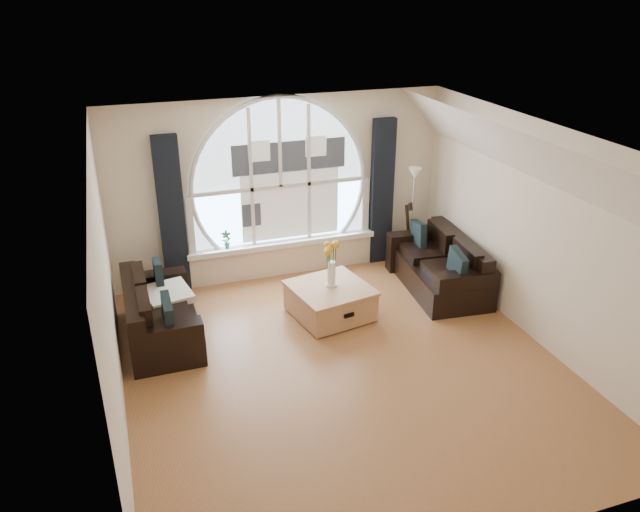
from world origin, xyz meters
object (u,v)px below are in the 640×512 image
Objects in this scene: coffee_chest at (330,300)px; sofa_right at (439,264)px; guitar at (406,232)px; potted_plant at (226,240)px; vase_flowers at (332,259)px; floor_lamp at (412,218)px; sofa_left at (161,310)px.

sofa_right is at bearing -2.81° from coffee_chest.
guitar is 2.80m from potted_plant.
sofa_right reaches higher than coffee_chest.
sofa_right is 2.49× the size of vase_flowers.
sofa_right is 3.12m from potted_plant.
vase_flowers is 2.56× the size of potted_plant.
floor_lamp reaches higher than sofa_right.
sofa_right is at bearing 7.19° from vase_flowers.
floor_lamp is at bearing 32.18° from vase_flowers.
potted_plant is (-1.12, 1.43, -0.14)m from vase_flowers.
potted_plant is (-2.83, 0.36, -0.11)m from floor_lamp.
guitar is at bearing 24.62° from coffee_chest.
sofa_right is at bearing 0.82° from sofa_left.
vase_flowers is 1.82m from potted_plant.
floor_lamp is (3.93, 0.94, 0.40)m from sofa_left.
floor_lamp reaches higher than potted_plant.
sofa_left is at bearing 176.63° from vase_flowers.
guitar is at bearing 113.53° from floor_lamp.
vase_flowers reaches higher than sofa_left.
sofa_left reaches higher than coffee_chest.
vase_flowers is at bearing -147.82° from floor_lamp.
potted_plant is (-2.78, 0.26, 0.16)m from guitar.
floor_lamp reaches higher than coffee_chest.
potted_plant is at bearing 128.26° from vase_flowers.
coffee_chest is at bearing -147.51° from floor_lamp.
floor_lamp is at bearing -7.16° from potted_plant.
coffee_chest is (2.20, -0.16, -0.16)m from sofa_left.
floor_lamp is 2.85m from potted_plant.
sofa_right is at bearing -93.23° from guitar.
sofa_left is 2.27m from vase_flowers.
vase_flowers is 2.01m from floor_lamp.
floor_lamp is at bearing 21.66° from coffee_chest.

